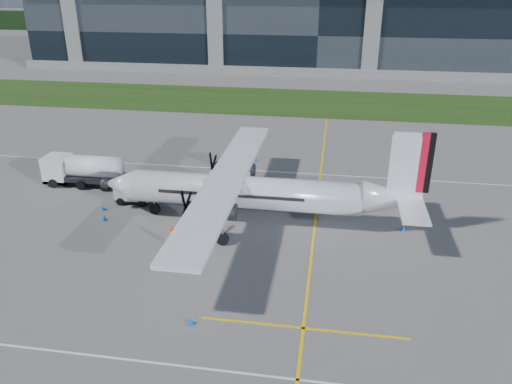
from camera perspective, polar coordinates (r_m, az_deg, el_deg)
name	(u,v)px	position (r m, az deg, el deg)	size (l,w,h in m)	color
ground	(306,116)	(71.75, 5.69, 8.64)	(400.00, 400.00, 0.00)	#5E5C59
grass_strip	(309,102)	(79.48, 6.09, 10.15)	(400.00, 18.00, 0.04)	#1F3A0F
terminal_building	(320,30)	(109.78, 7.34, 17.85)	(120.00, 20.00, 15.00)	black
tree_line	(327,25)	(169.91, 8.14, 18.38)	(400.00, 6.00, 6.00)	black
yellow_taxiway_centerline	(317,208)	(43.41, 6.95, -1.88)	(0.20, 70.00, 0.01)	yellow
turboprop_aircraft	(257,175)	(39.28, 0.13, 1.95)	(26.21, 27.18, 8.15)	silver
fuel_tanker_truck	(78,170)	(50.32, -19.66, 2.38)	(7.90, 2.57, 2.96)	silver
baggage_tug	(134,191)	(45.26, -13.72, 0.09)	(3.36, 2.02, 2.02)	white
ground_crew_person	(172,235)	(37.42, -9.56, -4.91)	(0.76, 0.55, 1.88)	#F25907
safety_cone_stbdwing	(256,159)	(53.90, -0.04, 3.82)	(0.36, 0.36, 0.50)	blue
safety_cone_fwd	(103,207)	(44.70, -17.07, -1.69)	(0.36, 0.36, 0.50)	blue
safety_cone_nose_stbd	(123,198)	(46.07, -14.98, -0.65)	(0.36, 0.36, 0.50)	blue
safety_cone_nose_port	(104,218)	(42.84, -16.97, -2.82)	(0.36, 0.36, 0.50)	blue
safety_cone_tail	(403,228)	(41.08, 16.50, -3.95)	(0.36, 0.36, 0.50)	blue
safety_cone_portwing	(191,321)	(30.05, -7.47, -14.39)	(0.36, 0.36, 0.50)	blue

